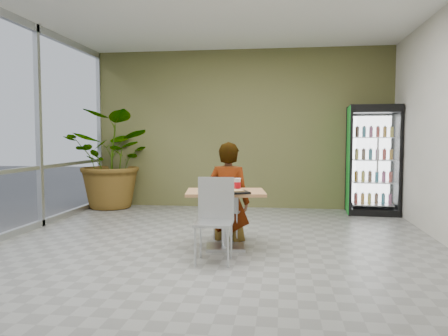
{
  "coord_description": "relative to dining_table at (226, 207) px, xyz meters",
  "views": [
    {
      "loc": [
        0.86,
        -5.35,
        1.43
      ],
      "look_at": [
        0.04,
        0.73,
        1.0
      ],
      "focal_mm": 35.0,
      "sensor_mm": 36.0,
      "label": 1
    }
  ],
  "objects": [
    {
      "name": "room_envelope",
      "position": [
        -0.14,
        -0.13,
        1.06
      ],
      "size": [
        6.0,
        7.0,
        3.2
      ],
      "primitive_type": null,
      "color": "beige",
      "rests_on": "ground"
    },
    {
      "name": "pizza_plate",
      "position": [
        -0.13,
        0.05,
        0.23
      ],
      "size": [
        0.31,
        0.27,
        0.03
      ],
      "color": "silver",
      "rests_on": "dining_table"
    },
    {
      "name": "chair_far",
      "position": [
        -0.04,
        0.48,
        -0.03
      ],
      "size": [
        0.44,
        0.45,
        0.86
      ],
      "rotation": [
        0.0,
        0.0,
        2.97
      ],
      "color": "#B3B7B8",
      "rests_on": "ground"
    },
    {
      "name": "cafeteria_tray",
      "position": [
        0.11,
        -0.22,
        0.23
      ],
      "size": [
        0.47,
        0.41,
        0.02
      ],
      "primitive_type": "cube",
      "rotation": [
        0.0,
        0.0,
        0.37
      ],
      "color": "black",
      "rests_on": "dining_table"
    },
    {
      "name": "ground",
      "position": [
        -0.14,
        -0.13,
        -0.54
      ],
      "size": [
        7.0,
        7.0,
        0.0
      ],
      "primitive_type": "plane",
      "color": "gray",
      "rests_on": "ground"
    },
    {
      "name": "napkin_stack",
      "position": [
        -0.24,
        -0.17,
        0.22
      ],
      "size": [
        0.2,
        0.2,
        0.02
      ],
      "primitive_type": "cube",
      "rotation": [
        0.0,
        0.0,
        0.43
      ],
      "color": "silver",
      "rests_on": "dining_table"
    },
    {
      "name": "chair_near",
      "position": [
        -0.05,
        -0.53,
        0.03
      ],
      "size": [
        0.44,
        0.44,
        0.96
      ],
      "rotation": [
        0.0,
        0.0,
        0.02
      ],
      "color": "#B3B7B8",
      "rests_on": "ground"
    },
    {
      "name": "potted_plant",
      "position": [
        -2.65,
        2.95,
        0.45
      ],
      "size": [
        2.07,
        1.89,
        1.96
      ],
      "primitive_type": "imported",
      "rotation": [
        0.0,
        0.0,
        -0.23
      ],
      "color": "#2C5E25",
      "rests_on": "ground"
    },
    {
      "name": "dining_table",
      "position": [
        0.0,
        0.0,
        0.0
      ],
      "size": [
        1.08,
        0.83,
        0.75
      ],
      "rotation": [
        0.0,
        0.0,
        0.14
      ],
      "color": "tan",
      "rests_on": "ground"
    },
    {
      "name": "soda_cup",
      "position": [
        0.15,
        0.04,
        0.29
      ],
      "size": [
        0.09,
        0.09,
        0.16
      ],
      "color": "silver",
      "rests_on": "dining_table"
    },
    {
      "name": "beverage_fridge",
      "position": [
        2.4,
        2.96,
        0.48
      ],
      "size": [
        0.97,
        0.77,
        2.02
      ],
      "rotation": [
        0.0,
        0.0,
        -0.07
      ],
      "color": "black",
      "rests_on": "ground"
    },
    {
      "name": "seated_woman",
      "position": [
        -0.03,
        0.52,
        -0.0
      ],
      "size": [
        0.68,
        0.5,
        1.67
      ],
      "primitive_type": "imported",
      "rotation": [
        0.0,
        0.0,
        2.97
      ],
      "color": "black",
      "rests_on": "ground"
    }
  ]
}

